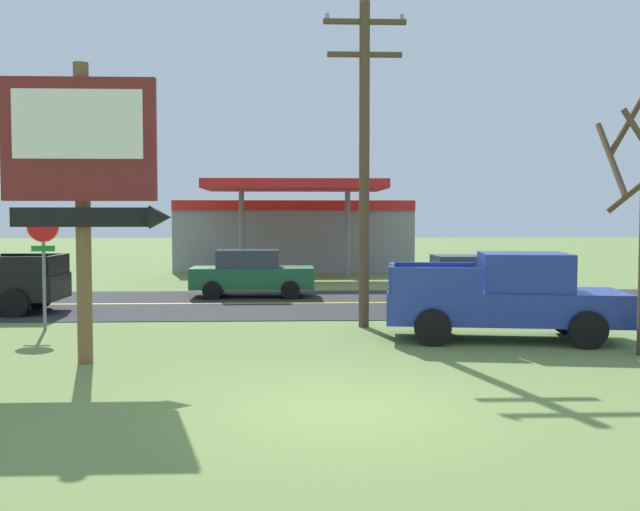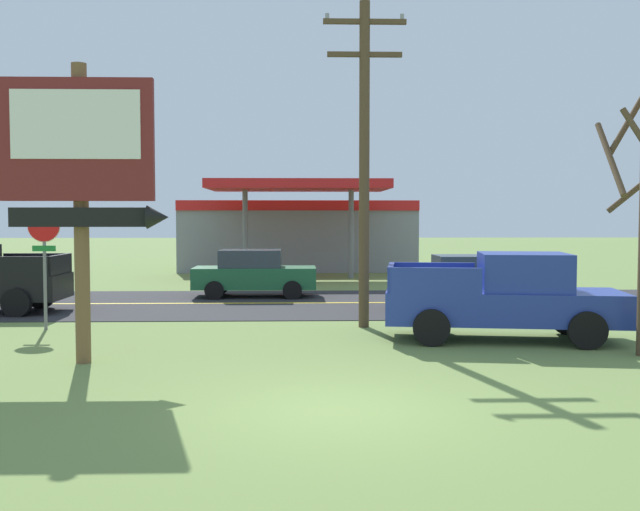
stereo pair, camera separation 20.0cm
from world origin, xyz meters
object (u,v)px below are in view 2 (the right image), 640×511
at_px(stop_sign, 44,247).
at_px(car_tan_far_lane, 468,283).
at_px(gas_station, 298,233).
at_px(pickup_blue_parked_on_lawn, 506,297).
at_px(car_green_mid_lane, 254,273).
at_px(motel_sign, 82,166).
at_px(utility_pole, 364,153).

height_order(stop_sign, car_tan_far_lane, stop_sign).
xyz_separation_m(gas_station, car_tan_far_lane, (4.96, -17.56, -1.11)).
height_order(stop_sign, pickup_blue_parked_on_lawn, stop_sign).
distance_m(car_green_mid_lane, car_tan_far_lane, 7.65).
bearing_deg(stop_sign, pickup_blue_parked_on_lawn, -9.70).
bearing_deg(motel_sign, stop_sign, 116.87).
bearing_deg(gas_station, pickup_blue_parked_on_lawn, -78.49).
height_order(gas_station, pickup_blue_parked_on_lawn, gas_station).
distance_m(utility_pole, car_tan_far_lane, 5.75).
distance_m(stop_sign, car_tan_far_lane, 11.72).
xyz_separation_m(utility_pole, car_tan_far_lane, (3.34, 3.09, -3.52)).
height_order(stop_sign, utility_pole, utility_pole).
xyz_separation_m(utility_pole, gas_station, (-1.62, 20.65, -2.40)).
xyz_separation_m(motel_sign, stop_sign, (-2.19, 4.32, -1.67)).
bearing_deg(gas_station, utility_pole, -85.53).
bearing_deg(pickup_blue_parked_on_lawn, utility_pole, 145.75).
relative_size(car_green_mid_lane, car_tan_far_lane, 1.00).
bearing_deg(stop_sign, car_tan_far_lane, 16.33).
bearing_deg(car_tan_far_lane, gas_station, 105.77).
relative_size(stop_sign, pickup_blue_parked_on_lawn, 0.54).
xyz_separation_m(motel_sign, utility_pole, (5.66, 4.51, 0.65)).
height_order(utility_pole, gas_station, utility_pole).
height_order(gas_station, car_tan_far_lane, gas_station).
xyz_separation_m(gas_station, car_green_mid_lane, (-1.56, -13.56, -1.11)).
bearing_deg(pickup_blue_parked_on_lawn, motel_sign, -164.11).
height_order(motel_sign, utility_pole, utility_pole).
xyz_separation_m(stop_sign, car_green_mid_lane, (4.68, 7.28, -1.20)).
height_order(motel_sign, pickup_blue_parked_on_lawn, motel_sign).
bearing_deg(utility_pole, gas_station, 94.47).
bearing_deg(utility_pole, motel_sign, -141.43).
xyz_separation_m(pickup_blue_parked_on_lawn, car_green_mid_lane, (-6.18, 9.14, -0.13)).
bearing_deg(stop_sign, car_green_mid_lane, 57.29).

